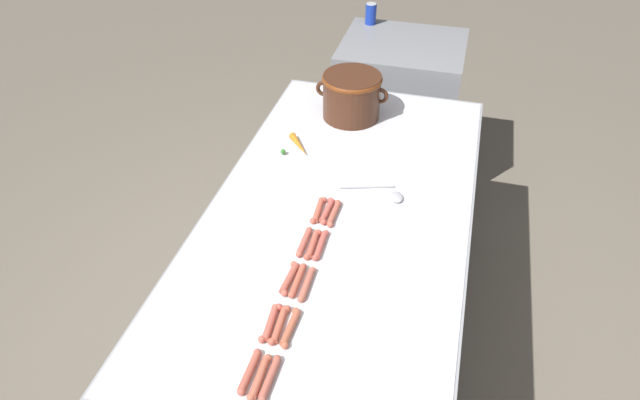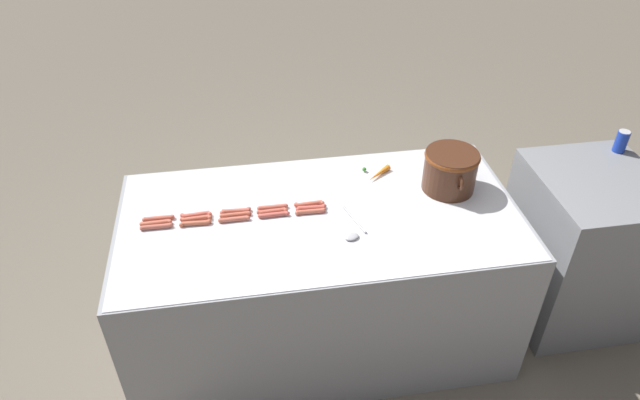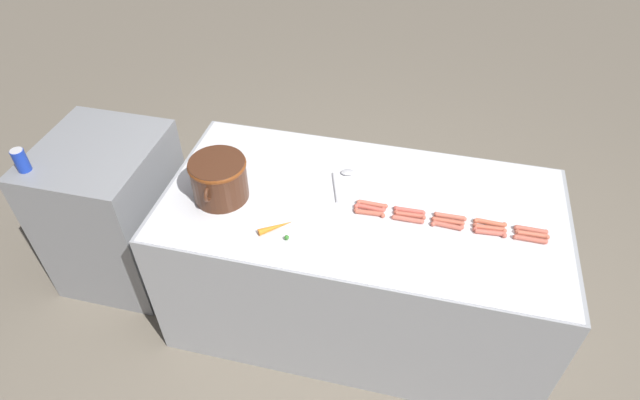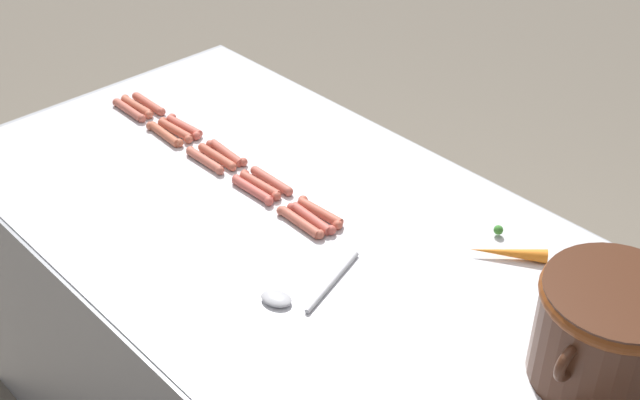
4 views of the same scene
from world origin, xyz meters
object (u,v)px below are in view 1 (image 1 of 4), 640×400
at_px(hot_dog_3, 304,242).
at_px(hot_dog_12, 307,284).
at_px(hot_dog_4, 318,210).
at_px(hot_dog_14, 334,213).
at_px(serving_spoon, 387,194).
at_px(hot_dog_6, 280,325).
at_px(carrot, 298,145).
at_px(hot_dog_1, 271,323).
at_px(hot_dog_7, 298,280).
at_px(hot_dog_8, 313,244).
at_px(hot_dog_9, 327,211).
at_px(hot_dog_13, 321,245).
at_px(back_cabinet, 397,114).
at_px(bean_pot, 352,94).
at_px(hot_dog_5, 260,377).
at_px(hot_dog_10, 270,378).
at_px(hot_dog_11, 290,328).
at_px(hot_dog_2, 289,278).
at_px(soda_can, 371,14).
at_px(hot_dog_0, 250,371).

bearing_deg(hot_dog_3, hot_dog_12, -71.29).
height_order(hot_dog_4, hot_dog_14, same).
distance_m(hot_dog_3, serving_spoon, 0.43).
distance_m(hot_dog_6, carrot, 0.98).
distance_m(hot_dog_1, hot_dog_7, 0.19).
height_order(hot_dog_3, serving_spoon, hot_dog_3).
bearing_deg(hot_dog_8, hot_dog_9, 89.15).
xyz_separation_m(hot_dog_6, hot_dog_12, (0.03, 0.18, 0.00)).
distance_m(hot_dog_8, hot_dog_13, 0.03).
xyz_separation_m(back_cabinet, bean_pot, (-0.13, -0.78, 0.53)).
height_order(hot_dog_7, hot_dog_12, same).
distance_m(hot_dog_5, bean_pot, 1.48).
bearing_deg(serving_spoon, hot_dog_10, -100.64).
relative_size(hot_dog_4, bean_pot, 0.44).
distance_m(hot_dog_11, carrot, 1.00).
bearing_deg(hot_dog_9, hot_dog_3, -100.76).
distance_m(hot_dog_2, hot_dog_4, 0.37).
bearing_deg(hot_dog_4, hot_dog_14, -2.52).
xyz_separation_m(hot_dog_11, bean_pot, (-0.10, 1.29, 0.11)).
bearing_deg(hot_dog_10, hot_dog_11, 89.18).
xyz_separation_m(bean_pot, serving_spoon, (0.27, -0.56, -0.11)).
relative_size(hot_dog_4, hot_dog_14, 1.00).
height_order(hot_dog_10, carrot, carrot).
height_order(hot_dog_1, hot_dog_2, same).
bearing_deg(hot_dog_6, hot_dog_14, 86.50).
distance_m(back_cabinet, hot_dog_4, 1.57).
xyz_separation_m(hot_dog_4, soda_can, (-0.14, 1.74, 0.11)).
height_order(hot_dog_5, hot_dog_12, same).
bearing_deg(hot_dog_9, hot_dog_10, -87.86).
bearing_deg(hot_dog_12, hot_dog_4, 99.43).
bearing_deg(bean_pot, carrot, -116.16).
bearing_deg(hot_dog_5, soda_can, 94.01).
bearing_deg(hot_dog_12, hot_dog_11, -89.77).
bearing_deg(soda_can, hot_dog_9, -84.23).
relative_size(hot_dog_10, hot_dog_13, 1.00).
relative_size(hot_dog_6, serving_spoon, 0.58).
bearing_deg(hot_dog_14, hot_dog_9, 167.52).
bearing_deg(soda_can, hot_dog_13, -84.04).
xyz_separation_m(hot_dog_0, hot_dog_10, (0.06, -0.01, 0.00)).
distance_m(hot_dog_10, hot_dog_11, 0.18).
relative_size(hot_dog_1, hot_dog_14, 1.00).
xyz_separation_m(hot_dog_7, hot_dog_8, (0.00, 0.18, 0.00)).
xyz_separation_m(hot_dog_8, hot_dog_10, (0.03, -0.55, 0.00)).
bearing_deg(serving_spoon, hot_dog_3, -123.47).
xyz_separation_m(hot_dog_1, hot_dog_10, (0.06, -0.18, 0.00)).
relative_size(hot_dog_1, hot_dog_11, 1.00).
xyz_separation_m(hot_dog_3, hot_dog_11, (0.07, -0.38, 0.00)).
bearing_deg(carrot, hot_dog_4, -63.36).
bearing_deg(hot_dog_6, hot_dog_7, 89.88).
xyz_separation_m(hot_dog_1, serving_spoon, (0.23, 0.73, -0.00)).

